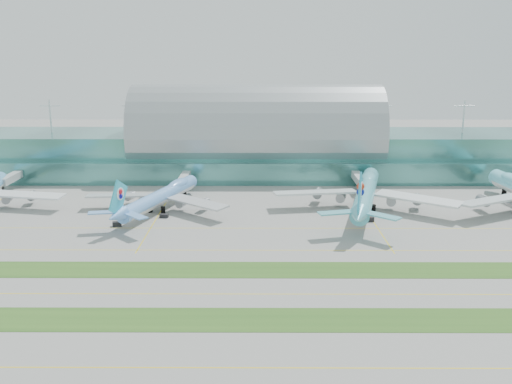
{
  "coord_description": "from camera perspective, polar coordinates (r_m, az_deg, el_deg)",
  "views": [
    {
      "loc": [
        0.86,
        -145.9,
        59.47
      ],
      "look_at": [
        0.0,
        55.0,
        9.0
      ],
      "focal_mm": 40.0,
      "sensor_mm": 36.0,
      "label": 1
    }
  ],
  "objects": [
    {
      "name": "ground",
      "position": [
        157.56,
        -0.09,
        -8.07
      ],
      "size": [
        700.0,
        700.0,
        0.0
      ],
      "primitive_type": "plane",
      "color": "gray",
      "rests_on": "ground"
    },
    {
      "name": "terminal",
      "position": [
        278.4,
        0.07,
        4.75
      ],
      "size": [
        340.0,
        69.1,
        36.0
      ],
      "color": "#3D7A75",
      "rests_on": "ground"
    },
    {
      "name": "grass_strip_near",
      "position": [
        132.04,
        -0.16,
        -12.65
      ],
      "size": [
        420.0,
        12.0,
        0.08
      ],
      "primitive_type": "cube",
      "color": "#2D591E",
      "rests_on": "ground"
    },
    {
      "name": "grass_strip_far",
      "position": [
        159.4,
        -0.08,
        -7.79
      ],
      "size": [
        420.0,
        12.0,
        0.08
      ],
      "primitive_type": "cube",
      "color": "#2D591E",
      "rests_on": "ground"
    },
    {
      "name": "taxiline_a",
      "position": [
        114.55,
        -0.23,
        -17.17
      ],
      "size": [
        420.0,
        0.35,
        0.01
      ],
      "primitive_type": "cube",
      "color": "yellow",
      "rests_on": "ground"
    },
    {
      "name": "taxiline_b",
      "position": [
        144.69,
        -0.12,
        -10.16
      ],
      "size": [
        420.0,
        0.35,
        0.01
      ],
      "primitive_type": "cube",
      "color": "yellow",
      "rests_on": "ground"
    },
    {
      "name": "taxiline_c",
      "position": [
        174.36,
        -0.05,
        -5.84
      ],
      "size": [
        420.0,
        0.35,
        0.01
      ],
      "primitive_type": "cube",
      "color": "yellow",
      "rests_on": "ground"
    },
    {
      "name": "taxiline_d",
      "position": [
        195.18,
        -0.02,
        -3.64
      ],
      "size": [
        420.0,
        0.35,
        0.01
      ],
      "primitive_type": "cube",
      "color": "yellow",
      "rests_on": "ground"
    },
    {
      "name": "airliner_b",
      "position": [
        218.21,
        -9.47,
        -0.37
      ],
      "size": [
        55.78,
        64.78,
        18.33
      ],
      "rotation": [
        0.0,
        0.0,
        -0.32
      ],
      "color": "#6CA6EE",
      "rests_on": "ground"
    },
    {
      "name": "airliner_c",
      "position": [
        220.46,
        10.94,
        0.01
      ],
      "size": [
        68.37,
        78.9,
        22.0
      ],
      "rotation": [
        0.0,
        0.0,
        -0.24
      ],
      "color": "#5BBAC9",
      "rests_on": "ground"
    },
    {
      "name": "gse_c",
      "position": [
        202.85,
        -13.73,
        -3.12
      ],
      "size": [
        3.41,
        2.51,
        1.65
      ],
      "primitive_type": "cube",
      "rotation": [
        0.0,
        0.0,
        0.21
      ],
      "color": "black",
      "rests_on": "ground"
    },
    {
      "name": "gse_d",
      "position": [
        209.81,
        -9.18,
        -2.37
      ],
      "size": [
        3.26,
        2.09,
        1.29
      ],
      "primitive_type": "cube",
      "rotation": [
        0.0,
        0.0,
        -0.12
      ],
      "color": "black",
      "rests_on": "ground"
    },
    {
      "name": "gse_e",
      "position": [
        213.02,
        10.49,
        -2.14
      ],
      "size": [
        3.42,
        2.46,
        1.53
      ],
      "primitive_type": "cube",
      "rotation": [
        0.0,
        0.0,
        -0.17
      ],
      "color": "orange",
      "rests_on": "ground"
    },
    {
      "name": "gse_f",
      "position": [
        206.15,
        11.2,
        -2.7
      ],
      "size": [
        3.91,
        2.35,
        1.65
      ],
      "primitive_type": "cube",
      "rotation": [
        0.0,
        0.0,
        0.22
      ],
      "color": "black",
      "rests_on": "ground"
    }
  ]
}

